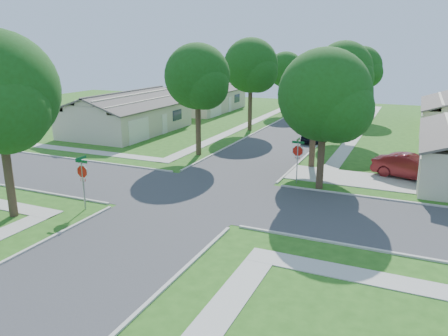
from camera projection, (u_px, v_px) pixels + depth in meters
ground at (200, 195)px, 26.36m from camera, size 100.00×100.00×0.00m
road_ns at (200, 195)px, 26.36m from camera, size 7.00×100.00×0.02m
sidewalk_ne at (360, 129)px, 46.88m from camera, size 1.20×40.00×0.04m
sidewalk_nw at (253, 122)px, 51.63m from camera, size 1.20×40.00×0.04m
driveway at (352, 178)px, 29.53m from camera, size 8.80×3.60×0.05m
stop_sign_sw at (82, 174)px, 23.50m from camera, size 1.05×0.80×2.98m
stop_sign_ne at (298, 153)px, 28.12m from camera, size 1.05×0.80×2.98m
tree_e_near at (316, 90)px, 30.92m from camera, size 4.97×4.80×8.28m
tree_e_mid at (344, 72)px, 41.32m from camera, size 5.59×5.40×9.21m
tree_e_far at (361, 69)px, 52.85m from camera, size 5.17×5.00×8.72m
tree_w_near at (198, 80)px, 34.45m from camera, size 5.38×5.20×8.97m
tree_w_mid at (251, 68)px, 44.92m from camera, size 5.80×5.60×9.56m
tree_w_far at (286, 71)px, 56.64m from camera, size 4.76×4.60×8.04m
tree_ne_corner at (325, 99)px, 26.08m from camera, size 5.80×5.60×8.66m
house_nw_near at (128, 117)px, 45.38m from camera, size 8.42×13.60×4.23m
house_nw_far at (201, 100)px, 60.36m from camera, size 8.42×13.60×4.23m
car_driveway at (411, 167)px, 29.33m from camera, size 5.22×3.06×1.63m
car_curb_east at (315, 133)px, 41.05m from camera, size 1.95×4.66×1.57m
car_curb_west at (309, 102)px, 64.25m from camera, size 2.05×5.01×1.45m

